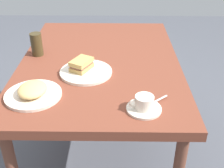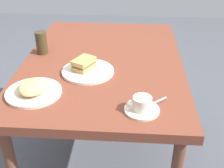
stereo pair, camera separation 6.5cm
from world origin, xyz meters
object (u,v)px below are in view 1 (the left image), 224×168
(coffee_cup, at_px, (144,102))
(coffee_saucer, at_px, (144,109))
(dining_table, at_px, (100,71))
(side_plate, at_px, (33,95))
(sandwich_front, at_px, (82,64))
(spoon, at_px, (156,101))
(drinking_glass, at_px, (37,44))
(sandwich_plate, at_px, (86,72))

(coffee_cup, bearing_deg, coffee_saucer, 101.52)
(dining_table, xyz_separation_m, side_plate, (0.37, -0.28, 0.07))
(dining_table, distance_m, sandwich_front, 0.19)
(spoon, height_order, drinking_glass, drinking_glass)
(dining_table, bearing_deg, side_plate, -36.87)
(sandwich_plate, height_order, spoon, spoon)
(sandwich_plate, distance_m, drinking_glass, 0.37)
(spoon, bearing_deg, coffee_saucer, -49.66)
(coffee_cup, height_order, side_plate, coffee_cup)
(sandwich_plate, height_order, sandwich_front, sandwich_front)
(sandwich_plate, relative_size, coffee_cup, 2.55)
(sandwich_front, xyz_separation_m, spoon, (0.28, 0.34, -0.03))
(dining_table, height_order, sandwich_front, sandwich_front)
(spoon, relative_size, drinking_glass, 0.65)
(side_plate, bearing_deg, drinking_glass, -169.45)
(sandwich_front, xyz_separation_m, coffee_saucer, (0.33, 0.29, -0.04))
(coffee_saucer, height_order, coffee_cup, coffee_cup)
(dining_table, height_order, spoon, spoon)
(dining_table, xyz_separation_m, spoon, (0.41, 0.26, 0.08))
(coffee_cup, relative_size, drinking_glass, 0.81)
(sandwich_plate, xyz_separation_m, coffee_saucer, (0.31, 0.27, -0.00))
(coffee_cup, bearing_deg, drinking_glass, -133.23)
(spoon, xyz_separation_m, drinking_glass, (-0.48, -0.61, 0.05))
(dining_table, bearing_deg, sandwich_front, -31.69)
(spoon, xyz_separation_m, side_plate, (-0.05, -0.54, -0.01))
(drinking_glass, bearing_deg, dining_table, 80.29)
(drinking_glass, bearing_deg, spoon, 52.31)
(sandwich_front, distance_m, drinking_glass, 0.34)
(coffee_cup, bearing_deg, side_plate, -101.34)
(sandwich_plate, distance_m, coffee_saucer, 0.41)
(spoon, distance_m, side_plate, 0.54)
(sandwich_front, height_order, spoon, sandwich_front)
(sandwich_plate, xyz_separation_m, drinking_glass, (-0.21, -0.29, 0.06))
(spoon, bearing_deg, drinking_glass, -127.69)
(coffee_saucer, bearing_deg, sandwich_plate, -139.31)
(dining_table, bearing_deg, coffee_cup, 23.60)
(coffee_cup, xyz_separation_m, drinking_glass, (-0.52, -0.56, 0.02))
(dining_table, distance_m, side_plate, 0.46)
(sandwich_front, relative_size, drinking_glass, 1.08)
(dining_table, xyz_separation_m, sandwich_plate, (0.15, -0.06, 0.07))
(sandwich_front, bearing_deg, side_plate, -39.65)
(drinking_glass, bearing_deg, coffee_saucer, 46.88)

